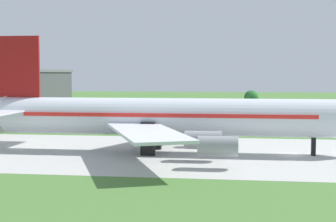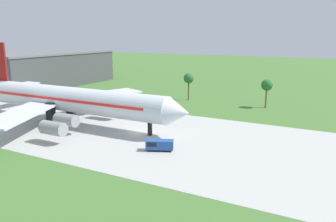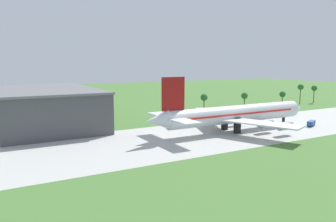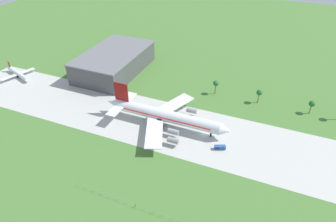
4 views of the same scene
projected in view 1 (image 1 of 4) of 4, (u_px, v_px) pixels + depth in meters
ground_plane at (292, 155)px, 87.61m from camera, size 600.00×600.00×0.00m
taxiway_strip at (292, 155)px, 87.61m from camera, size 320.00×44.00×0.02m
jet_airliner at (161, 117)px, 90.17m from camera, size 72.54×55.04×20.67m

